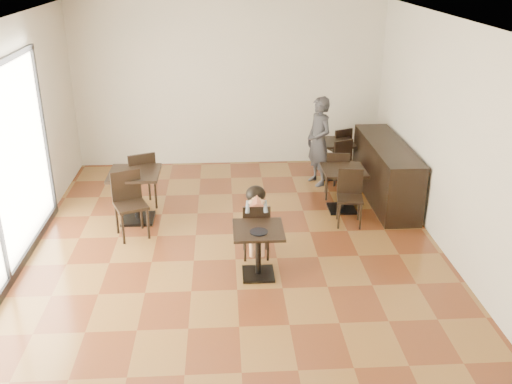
{
  "coord_description": "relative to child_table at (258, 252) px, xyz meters",
  "views": [
    {
      "loc": [
        -0.13,
        -7.02,
        4.01
      ],
      "look_at": [
        0.29,
        0.06,
        1.0
      ],
      "focal_mm": 40.0,
      "sensor_mm": 36.0,
      "label": 1
    }
  ],
  "objects": [
    {
      "name": "plate",
      "position": [
        0.0,
        -0.1,
        0.35
      ],
      "size": [
        0.23,
        0.23,
        0.01
      ],
      "primitive_type": "cylinder",
      "color": "black",
      "rests_on": "child_table"
    },
    {
      "name": "chair_mid_b",
      "position": [
        1.53,
        1.46,
        0.09
      ],
      "size": [
        0.44,
        0.44,
        0.87
      ],
      "primitive_type": null,
      "rotation": [
        0.0,
        0.0,
        -0.14
      ],
      "color": "black",
      "rests_on": "floor"
    },
    {
      "name": "child_table",
      "position": [
        0.0,
        0.0,
        0.0
      ],
      "size": [
        0.66,
        0.66,
        0.69
      ],
      "primitive_type": null,
      "color": "black",
      "rests_on": "floor"
    },
    {
      "name": "pizza_slice",
      "position": [
        0.0,
        0.36,
        0.56
      ],
      "size": [
        0.24,
        0.19,
        0.06
      ],
      "primitive_type": null,
      "color": "#E3AB74",
      "rests_on": "child"
    },
    {
      "name": "cafe_table_back",
      "position": [
        1.67,
        3.51,
        0.01
      ],
      "size": [
        0.89,
        0.89,
        0.71
      ],
      "primitive_type": null,
      "rotation": [
        0.0,
        0.0,
        0.41
      ],
      "color": "black",
      "rests_on": "floor"
    },
    {
      "name": "cafe_table_left",
      "position": [
        -1.83,
        1.81,
        0.07
      ],
      "size": [
        1.02,
        1.02,
        0.83
      ],
      "primitive_type": null,
      "rotation": [
        0.0,
        0.0,
        0.39
      ],
      "color": "black",
      "rests_on": "floor"
    },
    {
      "name": "floor",
      "position": [
        -0.29,
        0.44,
        -0.35
      ],
      "size": [
        6.0,
        8.0,
        0.01
      ],
      "primitive_type": "cube",
      "color": "brown",
      "rests_on": "ground"
    },
    {
      "name": "chair_mid_a",
      "position": [
        1.53,
        2.56,
        0.09
      ],
      "size": [
        0.44,
        0.44,
        0.87
      ],
      "primitive_type": null,
      "rotation": [
        0.0,
        0.0,
        3.0
      ],
      "color": "black",
      "rests_on": "floor"
    },
    {
      "name": "chair_left_a",
      "position": [
        -1.83,
        2.36,
        0.15
      ],
      "size": [
        0.58,
        0.58,
        1.0
      ],
      "primitive_type": null,
      "rotation": [
        0.0,
        0.0,
        3.53
      ],
      "color": "black",
      "rests_on": "floor"
    },
    {
      "name": "adult_patron",
      "position": [
        1.31,
        3.21,
        0.47
      ],
      "size": [
        0.6,
        0.7,
        1.64
      ],
      "primitive_type": "imported",
      "rotation": [
        0.0,
        0.0,
        -1.16
      ],
      "color": "#343439",
      "rests_on": "floor"
    },
    {
      "name": "chair_left_b",
      "position": [
        -1.83,
        1.26,
        0.15
      ],
      "size": [
        0.58,
        0.58,
        1.0
      ],
      "primitive_type": null,
      "rotation": [
        0.0,
        0.0,
        0.39
      ],
      "color": "black",
      "rests_on": "floor"
    },
    {
      "name": "child",
      "position": [
        0.0,
        0.55,
        0.18
      ],
      "size": [
        0.38,
        0.53,
        1.05
      ],
      "primitive_type": null,
      "color": "slate",
      "rests_on": "child_chair"
    },
    {
      "name": "ceiling",
      "position": [
        -0.29,
        0.44,
        2.85
      ],
      "size": [
        6.0,
        8.0,
        0.01
      ],
      "primitive_type": "cube",
      "color": "white",
      "rests_on": "floor"
    },
    {
      "name": "service_counter",
      "position": [
        2.36,
        2.44,
        0.15
      ],
      "size": [
        0.6,
        2.4,
        1.0
      ],
      "primitive_type": "cube",
      "color": "black",
      "rests_on": "floor"
    },
    {
      "name": "wall_front",
      "position": [
        -0.29,
        -3.56,
        1.25
      ],
      "size": [
        6.0,
        0.01,
        3.2
      ],
      "primitive_type": "cube",
      "color": "beige",
      "rests_on": "floor"
    },
    {
      "name": "chair_back_b",
      "position": [
        1.81,
        2.96,
        0.08
      ],
      "size": [
        0.51,
        0.51,
        0.86
      ],
      "primitive_type": null,
      "rotation": [
        0.0,
        0.0,
        0.41
      ],
      "color": "black",
      "rests_on": "floor"
    },
    {
      "name": "cafe_table_mid",
      "position": [
        1.53,
        2.01,
        0.02
      ],
      "size": [
        0.78,
        0.78,
        0.73
      ],
      "primitive_type": null,
      "rotation": [
        0.0,
        0.0,
        -0.14
      ],
      "color": "black",
      "rests_on": "floor"
    },
    {
      "name": "child_chair",
      "position": [
        0.0,
        0.55,
        0.07
      ],
      "size": [
        0.38,
        0.38,
        0.84
      ],
      "primitive_type": null,
      "rotation": [
        0.0,
        0.0,
        3.14
      ],
      "color": "black",
      "rests_on": "floor"
    },
    {
      "name": "wall_back",
      "position": [
        -0.29,
        4.44,
        1.25
      ],
      "size": [
        6.0,
        0.01,
        3.2
      ],
      "primitive_type": "cube",
      "color": "beige",
      "rests_on": "floor"
    },
    {
      "name": "chair_back_a",
      "position": [
        1.81,
        3.94,
        0.08
      ],
      "size": [
        0.51,
        0.51,
        0.86
      ],
      "primitive_type": null,
      "rotation": [
        0.0,
        0.0,
        3.55
      ],
      "color": "black",
      "rests_on": "floor"
    },
    {
      "name": "wall_right",
      "position": [
        2.71,
        0.44,
        1.25
      ],
      "size": [
        0.01,
        8.0,
        3.2
      ],
      "primitive_type": "cube",
      "color": "beige",
      "rests_on": "floor"
    }
  ]
}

